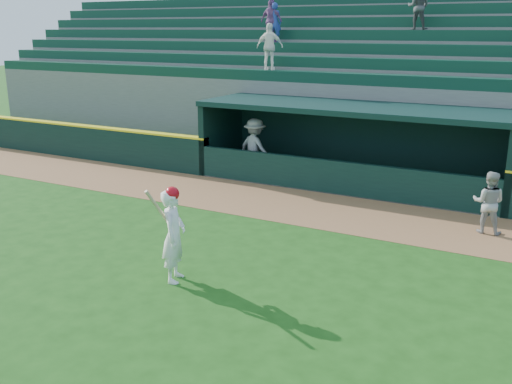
{
  "coord_description": "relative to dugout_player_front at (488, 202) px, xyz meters",
  "views": [
    {
      "loc": [
        5.56,
        -8.73,
        4.67
      ],
      "look_at": [
        0.0,
        1.6,
        1.3
      ],
      "focal_mm": 40.0,
      "sensor_mm": 36.0,
      "label": 1
    }
  ],
  "objects": [
    {
      "name": "wall_stripe_left",
      "position": [
        -16.56,
        1.45,
        0.48
      ],
      "size": [
        15.5,
        0.32,
        0.06
      ],
      "primitive_type": "cube",
      "color": "yellow",
      "rests_on": "field_wall_left"
    },
    {
      "name": "stands",
      "position": [
        -4.3,
        7.48,
        1.64
      ],
      "size": [
        34.5,
        6.25,
        7.43
      ],
      "color": "slate",
      "rests_on": "ground"
    },
    {
      "name": "ground",
      "position": [
        -4.31,
        -5.1,
        -0.75
      ],
      "size": [
        120.0,
        120.0,
        0.0
      ],
      "primitive_type": "plane",
      "color": "#1A4912",
      "rests_on": "ground"
    },
    {
      "name": "warning_track",
      "position": [
        -4.31,
        -0.2,
        -0.74
      ],
      "size": [
        40.0,
        3.0,
        0.01
      ],
      "primitive_type": "cube",
      "color": "brown",
      "rests_on": "ground"
    },
    {
      "name": "dugout_player_inside",
      "position": [
        -7.39,
        2.15,
        0.2
      ],
      "size": [
        1.36,
        0.99,
        1.89
      ],
      "primitive_type": "imported",
      "rotation": [
        0.0,
        0.0,
        2.88
      ],
      "color": "#A9AAA4",
      "rests_on": "ground"
    },
    {
      "name": "field_wall_left",
      "position": [
        -16.56,
        1.45,
        -0.15
      ],
      "size": [
        15.5,
        0.3,
        1.2
      ],
      "primitive_type": "cube",
      "color": "black",
      "rests_on": "ground"
    },
    {
      "name": "batter_at_plate",
      "position": [
        -4.92,
        -5.66,
        0.19
      ],
      "size": [
        0.63,
        0.86,
        1.88
      ],
      "color": "white",
      "rests_on": "ground"
    },
    {
      "name": "dugout_player_front",
      "position": [
        0.0,
        0.0,
        0.0
      ],
      "size": [
        0.73,
        0.57,
        1.5
      ],
      "primitive_type": "imported",
      "rotation": [
        0.0,
        0.0,
        3.15
      ],
      "color": "#A1A19C",
      "rests_on": "ground"
    },
    {
      "name": "dugout",
      "position": [
        -4.31,
        2.91,
        0.61
      ],
      "size": [
        9.4,
        2.8,
        2.46
      ],
      "color": "slate",
      "rests_on": "ground"
    }
  ]
}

